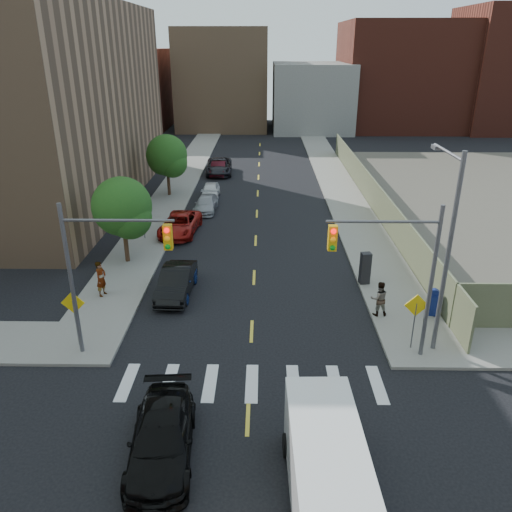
{
  "coord_description": "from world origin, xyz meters",
  "views": [
    {
      "loc": [
        0.53,
        -12.64,
        12.76
      ],
      "look_at": [
        0.14,
        12.55,
        2.0
      ],
      "focal_mm": 35.0,
      "sensor_mm": 36.0,
      "label": 1
    }
  ],
  "objects_px": {
    "parked_car_blue": "(177,281)",
    "parked_car_black": "(176,282)",
    "black_sedan": "(162,438)",
    "cargo_van": "(325,461)",
    "parked_car_maroon": "(219,168)",
    "payphone": "(365,268)",
    "parked_car_grey": "(219,166)",
    "pedestrian_east": "(379,299)",
    "parked_car_red": "(180,224)",
    "mailbox": "(433,302)",
    "pedestrian_west": "(101,279)",
    "parked_car_white": "(211,191)",
    "parked_car_silver": "(206,204)"
  },
  "relations": [
    {
      "from": "parked_car_maroon",
      "to": "mailbox",
      "type": "distance_m",
      "value": 32.29
    },
    {
      "from": "parked_car_white",
      "to": "payphone",
      "type": "bearing_deg",
      "value": -60.22
    },
    {
      "from": "parked_car_blue",
      "to": "black_sedan",
      "type": "height_order",
      "value": "black_sedan"
    },
    {
      "from": "parked_car_red",
      "to": "cargo_van",
      "type": "distance_m",
      "value": 24.03
    },
    {
      "from": "parked_car_red",
      "to": "cargo_van",
      "type": "bearing_deg",
      "value": -66.12
    },
    {
      "from": "parked_car_red",
      "to": "parked_car_white",
      "type": "bearing_deg",
      "value": 86.6
    },
    {
      "from": "parked_car_black",
      "to": "parked_car_maroon",
      "type": "distance_m",
      "value": 27.2
    },
    {
      "from": "parked_car_black",
      "to": "parked_car_red",
      "type": "bearing_deg",
      "value": 99.57
    },
    {
      "from": "parked_car_white",
      "to": "cargo_van",
      "type": "distance_m",
      "value": 32.56
    },
    {
      "from": "parked_car_grey",
      "to": "black_sedan",
      "type": "relative_size",
      "value": 1.12
    },
    {
      "from": "parked_car_blue",
      "to": "parked_car_black",
      "type": "height_order",
      "value": "parked_car_black"
    },
    {
      "from": "pedestrian_east",
      "to": "mailbox",
      "type": "bearing_deg",
      "value": 179.56
    },
    {
      "from": "parked_car_grey",
      "to": "payphone",
      "type": "relative_size",
      "value": 3.09
    },
    {
      "from": "parked_car_blue",
      "to": "parked_car_maroon",
      "type": "relative_size",
      "value": 1.01
    },
    {
      "from": "payphone",
      "to": "parked_car_maroon",
      "type": "bearing_deg",
      "value": 103.2
    },
    {
      "from": "parked_car_white",
      "to": "black_sedan",
      "type": "relative_size",
      "value": 0.76
    },
    {
      "from": "parked_car_black",
      "to": "parked_car_red",
      "type": "height_order",
      "value": "parked_car_black"
    },
    {
      "from": "parked_car_blue",
      "to": "black_sedan",
      "type": "bearing_deg",
      "value": -80.31
    },
    {
      "from": "mailbox",
      "to": "parked_car_grey",
      "type": "bearing_deg",
      "value": 126.81
    },
    {
      "from": "parked_car_maroon",
      "to": "parked_car_blue",
      "type": "bearing_deg",
      "value": -89.34
    },
    {
      "from": "parked_car_silver",
      "to": "parked_car_grey",
      "type": "distance_m",
      "value": 12.86
    },
    {
      "from": "parked_car_grey",
      "to": "mailbox",
      "type": "bearing_deg",
      "value": -69.26
    },
    {
      "from": "parked_car_white",
      "to": "pedestrian_east",
      "type": "bearing_deg",
      "value": -64.71
    },
    {
      "from": "parked_car_maroon",
      "to": "parked_car_grey",
      "type": "distance_m",
      "value": 0.56
    },
    {
      "from": "pedestrian_west",
      "to": "parked_car_white",
      "type": "bearing_deg",
      "value": 4.72
    },
    {
      "from": "black_sedan",
      "to": "cargo_van",
      "type": "relative_size",
      "value": 0.93
    },
    {
      "from": "parked_car_blue",
      "to": "pedestrian_east",
      "type": "bearing_deg",
      "value": -10.79
    },
    {
      "from": "parked_car_grey",
      "to": "cargo_van",
      "type": "bearing_deg",
      "value": -83.92
    },
    {
      "from": "parked_car_maroon",
      "to": "mailbox",
      "type": "xyz_separation_m",
      "value": [
        13.25,
        -29.44,
        0.14
      ]
    },
    {
      "from": "parked_car_white",
      "to": "parked_car_maroon",
      "type": "height_order",
      "value": "parked_car_maroon"
    },
    {
      "from": "parked_car_grey",
      "to": "pedestrian_east",
      "type": "bearing_deg",
      "value": -73.82
    },
    {
      "from": "parked_car_grey",
      "to": "black_sedan",
      "type": "distance_m",
      "value": 39.41
    },
    {
      "from": "parked_car_red",
      "to": "parked_car_silver",
      "type": "height_order",
      "value": "parked_car_red"
    },
    {
      "from": "parked_car_silver",
      "to": "cargo_van",
      "type": "distance_m",
      "value": 28.79
    },
    {
      "from": "parked_car_black",
      "to": "cargo_van",
      "type": "distance_m",
      "value": 14.71
    },
    {
      "from": "parked_car_grey",
      "to": "black_sedan",
      "type": "xyz_separation_m",
      "value": [
        1.41,
        -39.39,
        -0.06
      ]
    },
    {
      "from": "parked_car_silver",
      "to": "parked_car_white",
      "type": "distance_m",
      "value": 3.86
    },
    {
      "from": "parked_car_black",
      "to": "parked_car_silver",
      "type": "xyz_separation_m",
      "value": [
        0.0,
        14.88,
        -0.15
      ]
    },
    {
      "from": "payphone",
      "to": "pedestrian_west",
      "type": "relative_size",
      "value": 0.94
    },
    {
      "from": "parked_car_silver",
      "to": "black_sedan",
      "type": "distance_m",
      "value": 26.57
    },
    {
      "from": "parked_car_black",
      "to": "cargo_van",
      "type": "bearing_deg",
      "value": -61.45
    },
    {
      "from": "black_sedan",
      "to": "cargo_van",
      "type": "distance_m",
      "value": 5.44
    },
    {
      "from": "black_sedan",
      "to": "payphone",
      "type": "bearing_deg",
      "value": 50.49
    },
    {
      "from": "payphone",
      "to": "pedestrian_east",
      "type": "distance_m",
      "value": 3.63
    },
    {
      "from": "parked_car_grey",
      "to": "cargo_van",
      "type": "xyz_separation_m",
      "value": [
        6.61,
        -40.87,
        0.51
      ]
    },
    {
      "from": "parked_car_grey",
      "to": "mailbox",
      "type": "height_order",
      "value": "parked_car_grey"
    },
    {
      "from": "parked_car_grey",
      "to": "pedestrian_east",
      "type": "xyz_separation_m",
      "value": [
        10.53,
        -30.08,
        0.27
      ]
    },
    {
      "from": "black_sedan",
      "to": "pedestrian_east",
      "type": "relative_size",
      "value": 2.8
    },
    {
      "from": "parked_car_black",
      "to": "pedestrian_west",
      "type": "relative_size",
      "value": 2.35
    },
    {
      "from": "pedestrian_west",
      "to": "pedestrian_east",
      "type": "xyz_separation_m",
      "value": [
        14.49,
        -1.91,
        -0.08
      ]
    }
  ]
}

